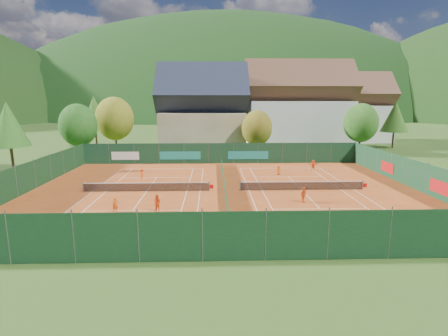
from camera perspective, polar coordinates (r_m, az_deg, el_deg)
ground at (r=36.07m, az=0.10°, el=-3.76°), size 600.00×600.00×0.00m
clay_pad at (r=36.07m, az=0.10°, el=-3.72°), size 40.00×32.00×0.01m
court_markings_left at (r=36.69m, az=-12.51°, el=-3.72°), size 11.03×23.83×0.00m
court_markings_right at (r=37.19m, az=12.54°, el=-3.52°), size 11.03×23.83×0.00m
tennis_net_left at (r=36.54m, az=-12.31°, el=-2.97°), size 13.30×0.10×1.02m
tennis_net_right at (r=37.11m, az=12.80°, el=-2.78°), size 13.30×0.10×1.02m
court_divider at (r=35.94m, az=0.10°, el=-2.96°), size 0.03×28.80×1.00m
fence_north at (r=51.44m, az=-1.00°, el=2.39°), size 40.00×0.10×3.00m
fence_south at (r=20.40m, az=1.64°, el=-11.09°), size 40.00×0.04×3.00m
fence_west at (r=40.36m, az=-29.60°, el=-1.41°), size 0.04×32.00×3.00m
fence_east at (r=41.55m, az=28.86°, el=-1.04°), size 0.09×32.00×3.00m
chalet at (r=64.94m, az=-3.48°, el=8.73°), size 16.20×12.00×16.00m
hotel_block_a at (r=72.94m, az=11.96°, el=9.36°), size 21.60×11.00×17.25m
hotel_block_b at (r=84.84m, az=19.97°, el=8.63°), size 17.28×10.00×15.50m
tree_west_front at (r=58.80m, az=-22.72°, el=6.47°), size 5.72×5.72×8.69m
tree_west_mid at (r=63.22m, az=-17.42°, el=7.69°), size 6.44×6.44×9.78m
tree_west_back at (r=72.59m, az=-20.38°, el=8.40°), size 5.60×5.60×10.00m
tree_center at (r=57.49m, az=5.38°, el=6.51°), size 5.01×5.01×7.60m
tree_east_front at (r=64.13m, az=21.45°, el=6.87°), size 5.72×5.72×8.69m
tree_east_mid at (r=75.61m, az=26.14°, el=7.54°), size 5.04×5.04×9.00m
tree_west_side at (r=54.09m, az=-31.75°, el=6.08°), size 5.04×5.04×9.00m
tree_east_back at (r=79.68m, az=18.33°, el=8.71°), size 7.15×7.15×10.86m
mountain_backdrop at (r=274.36m, az=4.42°, el=0.72°), size 820.00×530.00×242.00m
ball_hopper at (r=28.01m, az=25.90°, el=-8.06°), size 0.34×0.34×0.80m
loose_ball_0 at (r=28.66m, az=-18.52°, el=-8.18°), size 0.07×0.07×0.07m
loose_ball_1 at (r=24.47m, az=13.02°, el=-11.22°), size 0.07×0.07×0.07m
loose_ball_2 at (r=42.79m, az=2.29°, el=-1.34°), size 0.07×0.07×0.07m
loose_ball_3 at (r=43.54m, az=-4.69°, el=-1.15°), size 0.07×0.07×0.07m
player_left_near at (r=30.55m, az=-17.35°, el=-5.75°), size 0.52×0.40×1.26m
player_left_mid at (r=29.77m, az=-10.85°, el=-5.66°), size 0.88×0.80×1.47m
player_left_far at (r=41.98m, az=-13.26°, el=-0.99°), size 0.99×0.88×1.32m
player_right_near at (r=32.59m, az=12.84°, el=-4.29°), size 0.86×0.85×1.46m
player_right_far_a at (r=44.13m, az=8.91°, el=-0.34°), size 0.66×0.52×1.18m
player_right_far_b at (r=47.96m, az=14.34°, el=0.48°), size 1.32×0.49×1.40m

